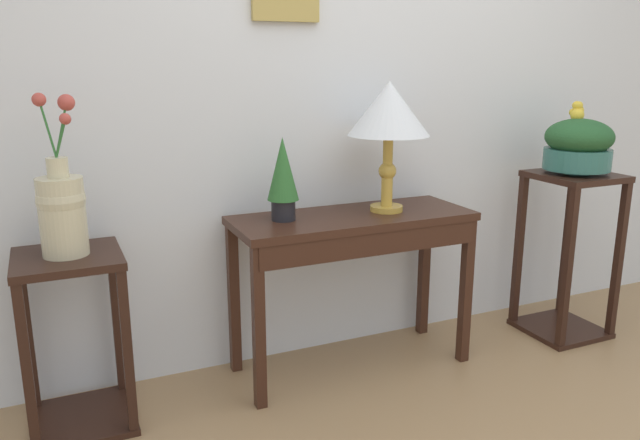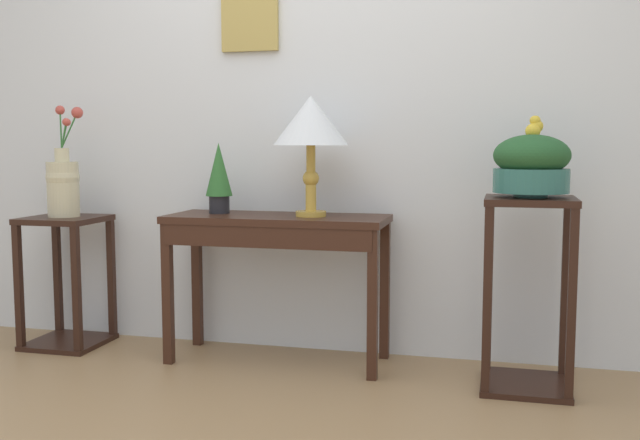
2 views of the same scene
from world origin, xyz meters
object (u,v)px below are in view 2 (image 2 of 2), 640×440
(table_lamp, at_px, (311,124))
(potted_plant_on_console, at_px, (219,175))
(pedestal_stand_left, at_px, (67,281))
(pedestal_stand_right, at_px, (528,294))
(flower_vase_tall_left, at_px, (63,181))
(console_table, at_px, (276,238))
(planter_bowl_wide_right, at_px, (532,164))

(table_lamp, bearing_deg, potted_plant_on_console, 176.11)
(table_lamp, height_order, pedestal_stand_left, table_lamp)
(pedestal_stand_right, bearing_deg, flower_vase_tall_left, 177.15)
(console_table, xyz_separation_m, pedestal_stand_left, (-1.18, 0.03, -0.27))
(table_lamp, height_order, planter_bowl_wide_right, table_lamp)
(pedestal_stand_right, distance_m, planter_bowl_wide_right, 0.57)
(pedestal_stand_right, bearing_deg, potted_plant_on_console, 174.38)
(table_lamp, distance_m, flower_vase_tall_left, 1.38)
(console_table, xyz_separation_m, planter_bowl_wide_right, (1.18, -0.09, 0.37))
(pedestal_stand_left, bearing_deg, pedestal_stand_right, -2.82)
(console_table, relative_size, pedestal_stand_right, 1.27)
(console_table, xyz_separation_m, potted_plant_on_console, (-0.32, 0.06, 0.30))
(console_table, xyz_separation_m, pedestal_stand_right, (1.18, -0.09, -0.20))
(console_table, height_order, potted_plant_on_console, potted_plant_on_console)
(flower_vase_tall_left, relative_size, pedestal_stand_right, 0.69)
(pedestal_stand_right, relative_size, planter_bowl_wide_right, 2.42)
(potted_plant_on_console, height_order, flower_vase_tall_left, flower_vase_tall_left)
(console_table, relative_size, potted_plant_on_console, 3.04)
(potted_plant_on_console, bearing_deg, pedestal_stand_left, -177.95)
(console_table, distance_m, potted_plant_on_console, 0.44)
(console_table, relative_size, flower_vase_tall_left, 1.84)
(pedestal_stand_left, height_order, pedestal_stand_right, pedestal_stand_right)
(console_table, distance_m, table_lamp, 0.58)
(potted_plant_on_console, bearing_deg, pedestal_stand_right, -5.62)
(console_table, bearing_deg, planter_bowl_wide_right, -4.36)
(table_lamp, relative_size, pedestal_stand_right, 0.68)
(table_lamp, relative_size, planter_bowl_wide_right, 1.64)
(planter_bowl_wide_right, bearing_deg, potted_plant_on_console, 174.41)
(flower_vase_tall_left, bearing_deg, console_table, -1.30)
(flower_vase_tall_left, xyz_separation_m, pedestal_stand_right, (2.37, -0.12, -0.46))
(flower_vase_tall_left, distance_m, pedestal_stand_right, 2.41)
(flower_vase_tall_left, bearing_deg, table_lamp, -0.15)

